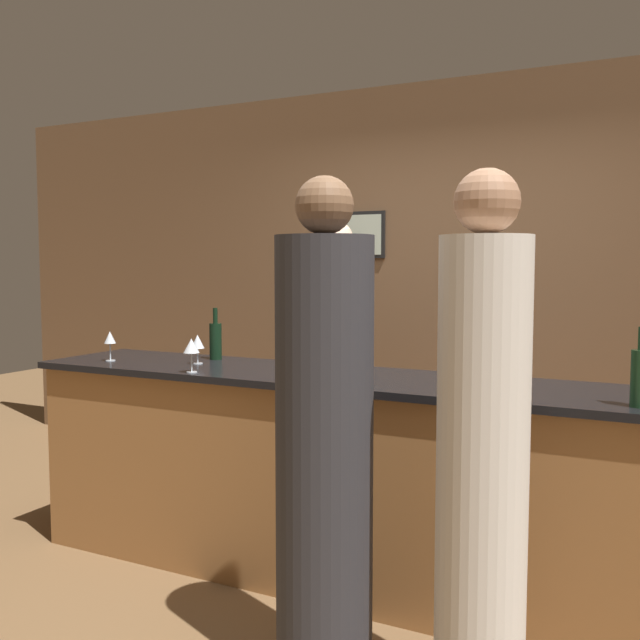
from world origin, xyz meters
TOP-DOWN VIEW (x-y plane):
  - ground_plane at (0.00, 0.00)m, footprint 14.00×14.00m
  - back_wall at (-0.00, 1.80)m, footprint 8.00×0.08m
  - bar_counter at (0.00, 0.00)m, footprint 3.36×0.66m
  - bartender at (-0.46, 0.85)m, footprint 0.33×0.33m
  - guest_0 at (0.85, -0.77)m, footprint 0.30×0.30m
  - guest_1 at (0.27, -0.77)m, footprint 0.36×0.36m
  - wine_bottle_0 at (1.29, -0.19)m, footprint 0.07×0.07m
  - wine_bottle_1 at (-0.88, 0.19)m, footprint 0.07×0.07m
  - wine_bottle_2 at (-0.13, 0.24)m, footprint 0.07×0.07m
  - wine_glass_0 at (0.09, -0.06)m, footprint 0.07×0.07m
  - wine_glass_2 at (-1.35, -0.12)m, footprint 0.06×0.06m
  - wine_glass_3 at (0.17, -0.20)m, footprint 0.08×0.08m
  - wine_glass_4 at (-0.70, -0.26)m, footprint 0.08×0.08m
  - wine_glass_5 at (-0.86, 0.00)m, footprint 0.07×0.07m

SIDE VIEW (x-z plane):
  - ground_plane at x=0.00m, z-range 0.00..0.00m
  - bar_counter at x=0.00m, z-range 0.00..1.01m
  - bartender at x=-0.46m, z-range -0.06..1.74m
  - guest_1 at x=0.27m, z-range -0.07..1.79m
  - guest_0 at x=0.85m, z-range -0.05..1.79m
  - wine_bottle_1 at x=-0.88m, z-range 0.98..1.26m
  - wine_glass_5 at x=-0.86m, z-range 1.05..1.20m
  - wine_bottle_0 at x=1.29m, z-range 0.98..1.28m
  - wine_bottle_2 at x=-0.13m, z-range 0.98..1.28m
  - wine_glass_3 at x=0.17m, z-range 1.05..1.21m
  - wine_glass_2 at x=-1.35m, z-range 1.05..1.21m
  - wine_glass_0 at x=0.09m, z-range 1.05..1.22m
  - wine_glass_4 at x=-0.70m, z-range 1.06..1.22m
  - back_wall at x=0.00m, z-range 0.00..2.80m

